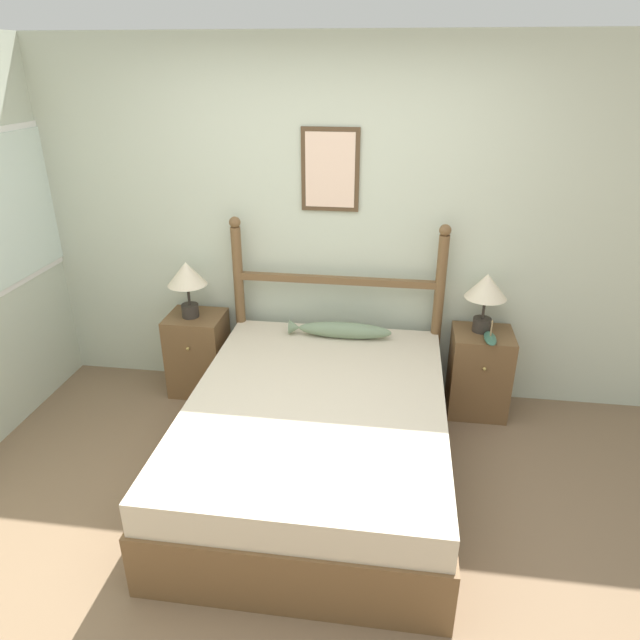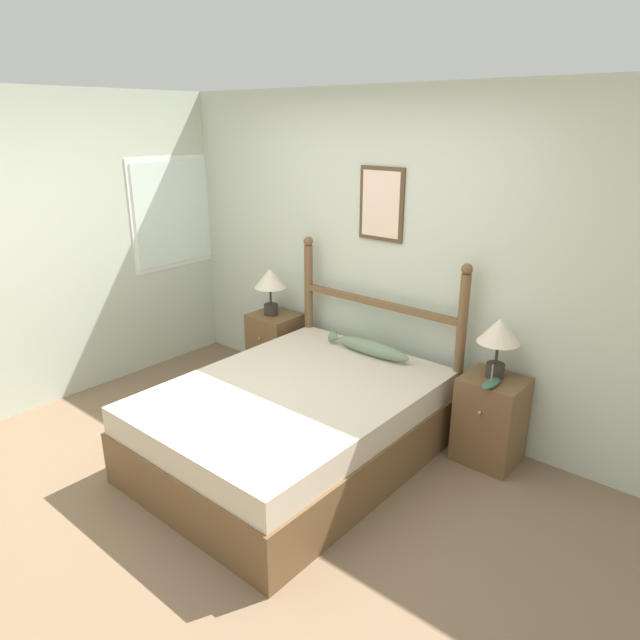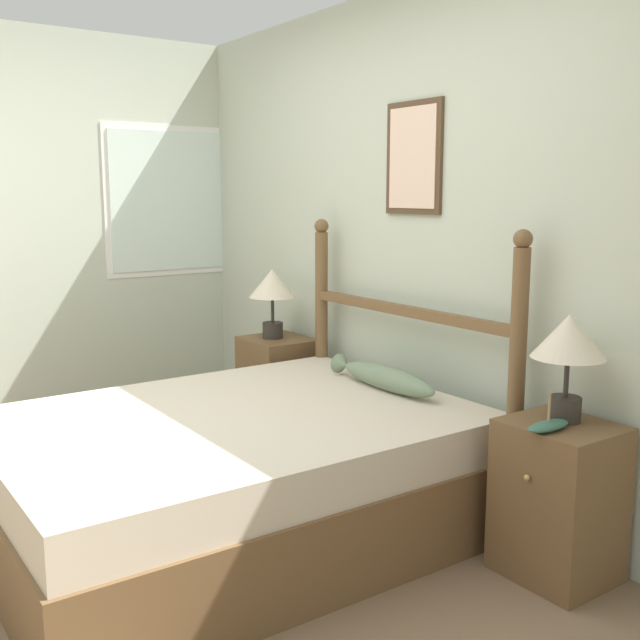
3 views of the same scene
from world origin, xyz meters
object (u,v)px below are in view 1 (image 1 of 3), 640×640
at_px(table_lamp_right, 486,290).
at_px(fish_pillow, 341,330).
at_px(nightstand_left, 198,353).
at_px(model_boat, 490,338).
at_px(bed, 317,437).
at_px(table_lamp_left, 187,277).
at_px(nightstand_right, 479,372).

bearing_deg(table_lamp_right, fish_pillow, -173.98).
bearing_deg(nightstand_left, model_boat, -3.19).
bearing_deg(bed, table_lamp_left, 141.22).
relative_size(nightstand_left, fish_pillow, 0.86).
relative_size(bed, table_lamp_right, 4.81).
xyz_separation_m(table_lamp_left, table_lamp_right, (2.11, 0.05, 0.00)).
height_order(bed, nightstand_left, nightstand_left).
distance_m(nightstand_right, model_boat, 0.36).
height_order(nightstand_right, table_lamp_right, table_lamp_right).
xyz_separation_m(nightstand_right, fish_pillow, (-1.00, -0.07, 0.30)).
distance_m(nightstand_left, model_boat, 2.16).
relative_size(bed, model_boat, 9.68).
bearing_deg(bed, nightstand_right, 39.97).
bearing_deg(model_boat, bed, -144.65).
bearing_deg(table_lamp_right, table_lamp_left, -178.61).
bearing_deg(nightstand_left, nightstand_right, 0.00).
xyz_separation_m(bed, table_lamp_right, (1.04, 0.92, 0.66)).
distance_m(table_lamp_left, model_boat, 2.18).
bearing_deg(model_boat, table_lamp_left, 177.33).
xyz_separation_m(table_lamp_right, fish_pillow, (-0.98, -0.10, -0.32)).
bearing_deg(table_lamp_right, nightstand_right, -60.27).
relative_size(bed, fish_pillow, 2.80).
height_order(bed, model_boat, model_boat).
relative_size(bed, nightstand_right, 3.25).
bearing_deg(bed, model_boat, 35.35).
xyz_separation_m(bed, nightstand_right, (1.05, 0.88, 0.04)).
relative_size(model_boat, fish_pillow, 0.29).
height_order(nightstand_right, fish_pillow, fish_pillow).
height_order(nightstand_left, table_lamp_left, table_lamp_left).
xyz_separation_m(nightstand_left, table_lamp_right, (2.09, 0.03, 0.63)).
relative_size(bed, table_lamp_left, 4.81).
bearing_deg(bed, table_lamp_right, 41.52).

